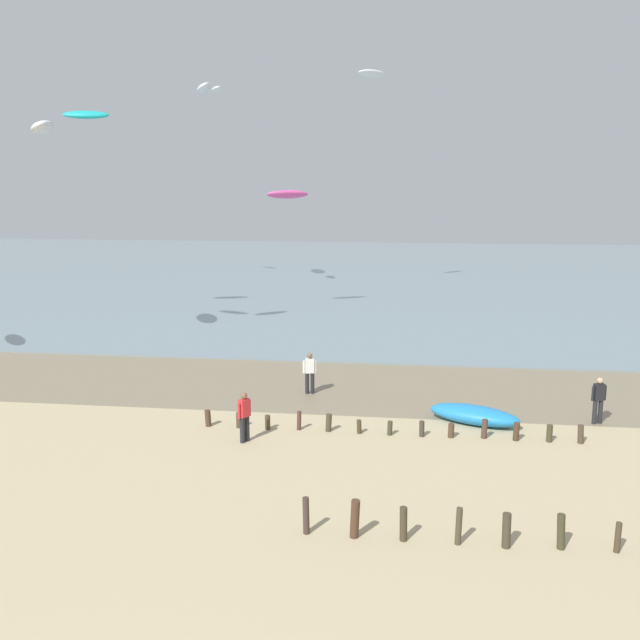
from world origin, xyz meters
TOP-DOWN VIEW (x-y plane):
  - wet_sand_strip at (0.00, 21.22)m, footprint 120.00×7.69m
  - sea at (0.00, 60.06)m, footprint 160.00×70.00m
  - groyne_mid at (7.67, 8.49)m, footprint 12.37×0.34m
  - groyne_far at (3.87, 15.65)m, footprint 12.93×0.31m
  - person_by_waterline at (11.08, 17.69)m, footprint 0.54×0.32m
  - person_left_flank at (-1.03, 14.35)m, footprint 0.38×0.49m
  - person_right_flank at (0.35, 19.99)m, footprint 0.56×0.28m
  - grounded_kite at (6.71, 17.13)m, footprint 3.48×2.34m
  - kite_aloft_1 at (-14.47, 32.43)m, footprint 2.76×1.60m
  - kite_aloft_3 at (-9.50, 42.76)m, footprint 1.41×2.23m
  - kite_aloft_6 at (-13.33, 25.32)m, footprint 2.42×3.50m
  - kite_aloft_7 at (-11.49, 46.40)m, footprint 2.24×3.69m
  - kite_aloft_8 at (1.25, 46.81)m, footprint 2.45×2.40m
  - kite_aloft_10 at (-3.56, 37.51)m, footprint 2.89×2.01m

SIDE VIEW (x-z plane):
  - wet_sand_strip at x=0.00m, z-range 0.00..0.01m
  - sea at x=0.00m, z-range 0.00..0.10m
  - groyne_far at x=3.87m, z-range -0.05..0.63m
  - grounded_kite at x=6.71m, z-range 0.00..0.66m
  - groyne_mid at x=7.67m, z-range -0.06..0.96m
  - person_by_waterline at x=11.08m, z-range 0.06..1.77m
  - person_left_flank at x=-1.03m, z-range 0.06..1.77m
  - person_right_flank at x=0.35m, z-range 0.06..1.77m
  - kite_aloft_10 at x=-3.56m, z-range 7.44..8.21m
  - kite_aloft_6 at x=-13.33m, z-range 10.69..11.55m
  - kite_aloft_1 at x=-14.47m, z-range 12.06..12.74m
  - kite_aloft_3 at x=-9.50m, z-range 14.84..15.30m
  - kite_aloft_7 at x=-11.49m, z-range 15.17..16.15m
  - kite_aloft_8 at x=1.25m, z-range 16.18..16.89m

